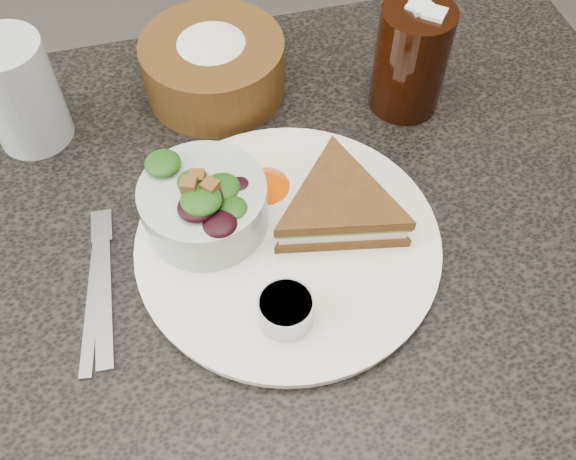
# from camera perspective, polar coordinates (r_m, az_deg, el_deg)

# --- Properties ---
(floor) EXTENTS (6.00, 6.00, 0.00)m
(floor) POSITION_cam_1_polar(r_m,az_deg,el_deg) (1.35, -1.96, -18.88)
(floor) COLOR #3D3B3A
(floor) RESTS_ON ground
(dining_table) EXTENTS (1.00, 0.70, 0.75)m
(dining_table) POSITION_cam_1_polar(r_m,az_deg,el_deg) (1.00, -2.58, -12.89)
(dining_table) COLOR black
(dining_table) RESTS_ON floor
(dinner_plate) EXTENTS (0.31, 0.31, 0.01)m
(dinner_plate) POSITION_cam_1_polar(r_m,az_deg,el_deg) (0.65, -0.00, -1.18)
(dinner_plate) COLOR white
(dinner_plate) RESTS_ON dining_table
(sandwich) EXTENTS (0.18, 0.18, 0.04)m
(sandwich) POSITION_cam_1_polar(r_m,az_deg,el_deg) (0.65, 4.59, 2.06)
(sandwich) COLOR #513717
(sandwich) RESTS_ON dinner_plate
(salad_bowl) EXTENTS (0.14, 0.14, 0.07)m
(salad_bowl) POSITION_cam_1_polar(r_m,az_deg,el_deg) (0.64, -7.54, 2.74)
(salad_bowl) COLOR #A6B6AD
(salad_bowl) RESTS_ON dinner_plate
(dressing_ramekin) EXTENTS (0.07, 0.07, 0.03)m
(dressing_ramekin) POSITION_cam_1_polar(r_m,az_deg,el_deg) (0.59, -0.20, -7.17)
(dressing_ramekin) COLOR #A5A9B1
(dressing_ramekin) RESTS_ON dinner_plate
(orange_wedge) EXTENTS (0.08, 0.08, 0.02)m
(orange_wedge) POSITION_cam_1_polar(r_m,az_deg,el_deg) (0.68, -2.06, 4.52)
(orange_wedge) COLOR #FF5300
(orange_wedge) RESTS_ON dinner_plate
(fork) EXTENTS (0.03, 0.16, 0.00)m
(fork) POSITION_cam_1_polar(r_m,az_deg,el_deg) (0.65, -16.09, -5.42)
(fork) COLOR #97999E
(fork) RESTS_ON dining_table
(knife) EXTENTS (0.04, 0.18, 0.00)m
(knife) POSITION_cam_1_polar(r_m,az_deg,el_deg) (0.66, -16.87, -5.31)
(knife) COLOR gray
(knife) RESTS_ON dining_table
(bread_basket) EXTENTS (0.19, 0.19, 0.10)m
(bread_basket) POSITION_cam_1_polar(r_m,az_deg,el_deg) (0.79, -6.70, 14.91)
(bread_basket) COLOR #493015
(bread_basket) RESTS_ON dining_table
(cola_glass) EXTENTS (0.09, 0.09, 0.14)m
(cola_glass) POSITION_cam_1_polar(r_m,az_deg,el_deg) (0.76, 10.92, 14.99)
(cola_glass) COLOR black
(cola_glass) RESTS_ON dining_table
(water_glass) EXTENTS (0.09, 0.09, 0.13)m
(water_glass) POSITION_cam_1_polar(r_m,az_deg,el_deg) (0.77, -22.77, 11.17)
(water_glass) COLOR #ACB9C6
(water_glass) RESTS_ON dining_table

